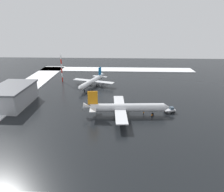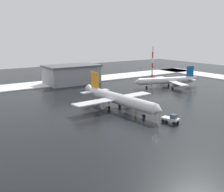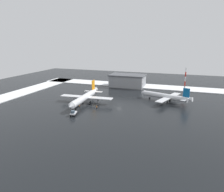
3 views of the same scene
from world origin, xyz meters
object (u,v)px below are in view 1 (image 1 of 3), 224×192
object	(u,v)px
pushback_tug	(170,110)
cargo_hangar	(12,96)
ground_crew_beside_wing	(139,105)
traffic_cone_near_nose	(122,117)
ground_crew_by_nose_gear	(144,113)
antenna_mast	(62,68)
ground_crew_near_tug	(152,115)
airplane_far_rear	(92,81)
traffic_cone_mid_line	(105,110)
airplane_parked_portside	(125,108)

from	to	relation	value
pushback_tug	cargo_hangar	size ratio (longest dim) A/B	0.20
ground_crew_beside_wing	traffic_cone_near_nose	bearing A→B (deg)	-118.32
ground_crew_by_nose_gear	antenna_mast	bearing A→B (deg)	168.34
cargo_hangar	ground_crew_near_tug	bearing A→B (deg)	80.24
airplane_far_rear	traffic_cone_mid_line	size ratio (longest dim) A/B	53.38
pushback_tug	airplane_far_rear	bearing A→B (deg)	120.56
pushback_tug	traffic_cone_near_nose	bearing A→B (deg)	-178.78
airplane_parked_portside	traffic_cone_mid_line	bearing A→B (deg)	150.88
antenna_mast	traffic_cone_near_nose	bearing A→B (deg)	36.04
airplane_parked_portside	traffic_cone_near_nose	distance (m)	4.06
ground_crew_by_nose_gear	ground_crew_near_tug	distance (m)	3.90
ground_crew_by_nose_gear	cargo_hangar	bearing A→B (deg)	-153.52
airplane_parked_portside	traffic_cone_mid_line	xyz separation A→B (m)	(-4.03, -8.46, -3.15)
ground_crew_near_tug	traffic_cone_mid_line	size ratio (longest dim) A/B	3.11
airplane_far_rear	cargo_hangar	world-z (taller)	airplane_far_rear
ground_crew_by_nose_gear	ground_crew_beside_wing	bearing A→B (deg)	131.33
cargo_hangar	traffic_cone_near_nose	distance (m)	50.69
antenna_mast	traffic_cone_mid_line	bearing A→B (deg)	33.69
airplane_parked_portside	antenna_mast	world-z (taller)	antenna_mast
ground_crew_beside_wing	airplane_parked_portside	bearing A→B (deg)	-119.79
traffic_cone_near_nose	antenna_mast	bearing A→B (deg)	-143.96
pushback_tug	ground_crew_beside_wing	bearing A→B (deg)	138.65
ground_crew_near_tug	traffic_cone_near_nose	size ratio (longest dim) A/B	3.11
airplane_far_rear	cargo_hangar	bearing A→B (deg)	-27.53
ground_crew_by_nose_gear	pushback_tug	bearing A→B (deg)	49.10
airplane_far_rear	pushback_tug	world-z (taller)	airplane_far_rear
airplane_parked_portside	ground_crew_near_tug	size ratio (longest dim) A/B	20.41
airplane_far_rear	traffic_cone_near_nose	xyz separation A→B (m)	(41.87, 17.41, -2.69)
airplane_parked_portside	ground_crew_beside_wing	xyz separation A→B (m)	(-9.53, 6.47, -2.45)
ground_crew_beside_wing	ground_crew_by_nose_gear	size ratio (longest dim) A/B	1.00
pushback_tug	ground_crew_by_nose_gear	world-z (taller)	pushback_tug
cargo_hangar	antenna_mast	bearing A→B (deg)	163.29
ground_crew_by_nose_gear	ground_crew_near_tug	world-z (taller)	same
ground_crew_beside_wing	ground_crew_near_tug	size ratio (longest dim) A/B	1.00
pushback_tug	ground_crew_by_nose_gear	distance (m)	11.53
ground_crew_near_tug	traffic_cone_near_nose	world-z (taller)	ground_crew_near_tug
airplane_parked_portside	traffic_cone_near_nose	xyz separation A→B (m)	(2.31, -1.13, -3.15)
cargo_hangar	traffic_cone_mid_line	world-z (taller)	cargo_hangar
airplane_far_rear	pushback_tug	bearing A→B (deg)	64.67
ground_crew_near_tug	cargo_hangar	bearing A→B (deg)	119.94
antenna_mast	traffic_cone_near_nose	distance (m)	63.58
antenna_mast	pushback_tug	bearing A→B (deg)	51.61
airplane_parked_portside	ground_crew_by_nose_gear	distance (m)	7.92
airplane_parked_portside	pushback_tug	distance (m)	19.12
pushback_tug	ground_crew_near_tug	bearing A→B (deg)	-162.23
antenna_mast	traffic_cone_mid_line	xyz separation A→B (m)	(44.65, 29.77, -8.20)
pushback_tug	ground_crew_by_nose_gear	size ratio (longest dim) A/B	2.94
airplane_parked_portside	airplane_far_rear	xyz separation A→B (m)	(-39.56, -18.53, -0.46)
ground_crew_beside_wing	traffic_cone_mid_line	world-z (taller)	ground_crew_beside_wing
traffic_cone_mid_line	ground_crew_beside_wing	bearing A→B (deg)	110.23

